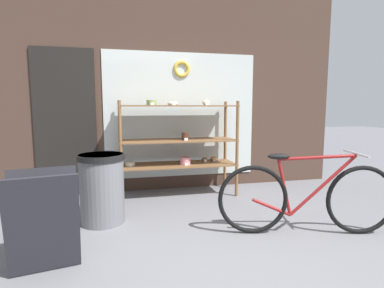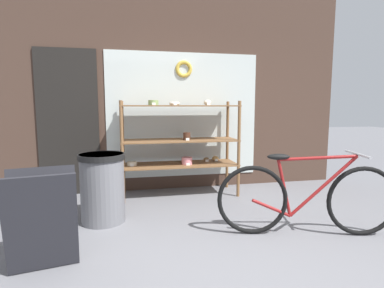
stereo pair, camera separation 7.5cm
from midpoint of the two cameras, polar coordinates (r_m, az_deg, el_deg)
ground_plane at (r=2.39m, az=6.98°, el=-25.28°), size 30.00×30.00×0.00m
storefront_facade at (r=4.67m, az=-4.17°, el=11.47°), size 5.53×0.13×3.37m
display_case at (r=4.29m, az=-1.87°, el=0.99°), size 1.65×0.55×1.38m
bicycle at (r=3.24m, az=21.61°, el=-9.59°), size 1.75×0.57×0.83m
sandwich_board at (r=2.65m, az=-25.89°, el=-12.97°), size 0.57×0.47×0.79m
trash_bin at (r=3.48m, az=-16.08°, el=-7.60°), size 0.50×0.50×0.77m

